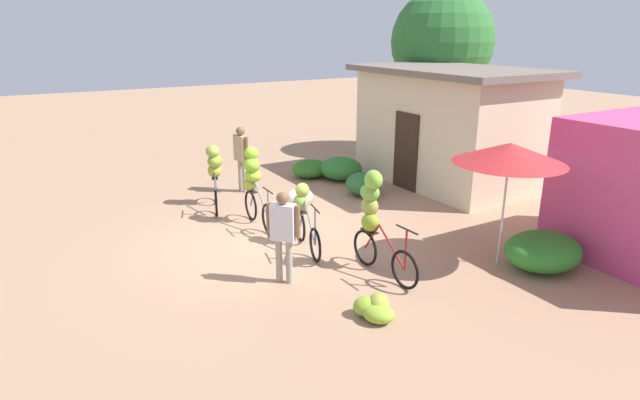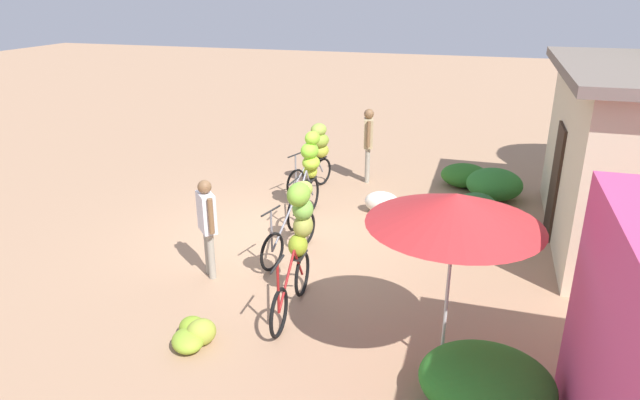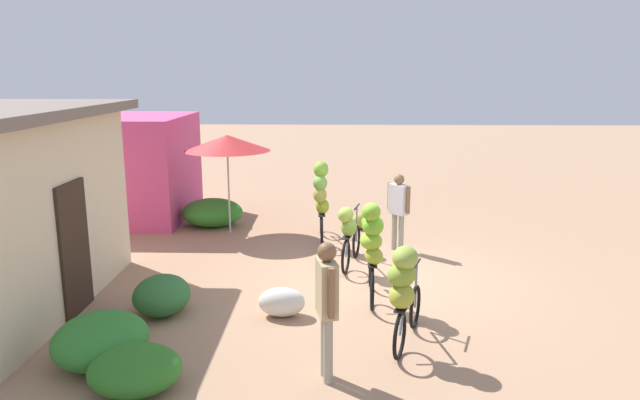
% 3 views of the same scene
% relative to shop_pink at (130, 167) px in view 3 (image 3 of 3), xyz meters
% --- Properties ---
extents(ground_plane, '(60.00, 60.00, 0.00)m').
position_rel_shop_pink_xyz_m(ground_plane, '(-4.41, -5.83, -1.26)').
color(ground_plane, tan).
extents(shop_pink, '(3.20, 2.80, 2.52)m').
position_rel_shop_pink_xyz_m(shop_pink, '(0.00, 0.00, 0.00)').
color(shop_pink, '#D2467F').
rests_on(shop_pink, ground).
extents(hedge_bush_front_left, '(0.97, 1.07, 0.50)m').
position_rel_shop_pink_xyz_m(hedge_bush_front_left, '(-8.12, -2.80, -1.01)').
color(hedge_bush_front_left, '#2D7123').
rests_on(hedge_bush_front_left, ground).
extents(hedge_bush_front_right, '(1.26, 1.17, 0.62)m').
position_rel_shop_pink_xyz_m(hedge_bush_front_right, '(-7.51, -2.16, -0.95)').
color(hedge_bush_front_right, '#2E792D').
rests_on(hedge_bush_front_right, ground).
extents(hedge_bush_mid, '(0.99, 0.84, 0.59)m').
position_rel_shop_pink_xyz_m(hedge_bush_mid, '(-5.96, -2.48, -0.96)').
color(hedge_bush_mid, '#2E6932').
rests_on(hedge_bush_mid, ground).
extents(hedge_bush_by_door, '(1.20, 1.42, 0.65)m').
position_rel_shop_pink_xyz_m(hedge_bush_by_door, '(-0.85, -2.18, -0.93)').
color(hedge_bush_by_door, '#2F8229').
rests_on(hedge_bush_by_door, ground).
extents(market_umbrella, '(1.90, 1.90, 2.21)m').
position_rel_shop_pink_xyz_m(market_umbrella, '(-1.38, -2.69, 0.78)').
color(market_umbrella, beige).
rests_on(market_umbrella, ground).
extents(bicycle_leftmost, '(1.54, 0.68, 1.45)m').
position_rel_shop_pink_xyz_m(bicycle_leftmost, '(-7.07, -5.96, -0.38)').
color(bicycle_leftmost, black).
rests_on(bicycle_leftmost, ground).
extents(bicycle_near_pile, '(1.68, 0.40, 1.66)m').
position_rel_shop_pink_xyz_m(bicycle_near_pile, '(-5.48, -5.65, -0.29)').
color(bicycle_near_pile, black).
rests_on(bicycle_near_pile, ground).
extents(bicycle_center_loaded, '(1.62, 0.51, 1.22)m').
position_rel_shop_pink_xyz_m(bicycle_center_loaded, '(-3.83, -5.33, -0.57)').
color(bicycle_center_loaded, black).
rests_on(bicycle_center_loaded, ground).
extents(bicycle_by_shop, '(1.71, 0.39, 1.79)m').
position_rel_shop_pink_xyz_m(bicycle_by_shop, '(-2.32, -4.78, -0.24)').
color(bicycle_by_shop, black).
rests_on(bicycle_by_shop, ground).
extents(banana_pile_on_ground, '(0.76, 0.66, 0.35)m').
position_rel_shop_pink_xyz_m(banana_pile_on_ground, '(-0.97, -5.71, -1.11)').
color(banana_pile_on_ground, '#87AC2C').
rests_on(banana_pile_on_ground, ground).
extents(produce_sack, '(0.46, 0.71, 0.44)m').
position_rel_shop_pink_xyz_m(produce_sack, '(-6.00, -4.29, -1.04)').
color(produce_sack, silver).
rests_on(produce_sack, ground).
extents(person_vendor, '(0.57, 0.28, 1.69)m').
position_rel_shop_pink_xyz_m(person_vendor, '(-7.81, -4.99, -0.22)').
color(person_vendor, gray).
rests_on(person_vendor, ground).
extents(person_bystander, '(0.45, 0.42, 1.58)m').
position_rel_shop_pink_xyz_m(person_bystander, '(-2.65, -6.34, -0.30)').
color(person_bystander, gray).
rests_on(person_bystander, ground).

